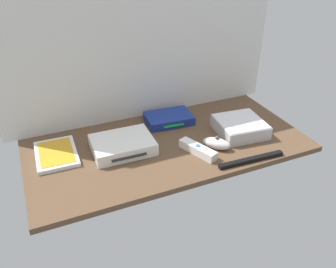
# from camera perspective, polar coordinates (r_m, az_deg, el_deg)

# --- Properties ---
(ground_plane) EXTENTS (1.00, 0.48, 0.02)m
(ground_plane) POSITION_cam_1_polar(r_m,az_deg,el_deg) (1.28, 0.00, -1.92)
(ground_plane) COLOR brown
(ground_plane) RESTS_ON ground
(back_wall) EXTENTS (1.10, 0.01, 0.64)m
(back_wall) POSITION_cam_1_polar(r_m,az_deg,el_deg) (1.35, -4.32, 15.32)
(back_wall) COLOR silver
(back_wall) RESTS_ON ground
(game_console) EXTENTS (0.21, 0.17, 0.04)m
(game_console) POSITION_cam_1_polar(r_m,az_deg,el_deg) (1.23, -7.40, -1.76)
(game_console) COLOR white
(game_console) RESTS_ON ground_plane
(mini_computer) EXTENTS (0.19, 0.19, 0.05)m
(mini_computer) POSITION_cam_1_polar(r_m,az_deg,el_deg) (1.35, 11.66, 1.19)
(mini_computer) COLOR silver
(mini_computer) RESTS_ON ground_plane
(game_case) EXTENTS (0.14, 0.19, 0.02)m
(game_case) POSITION_cam_1_polar(r_m,az_deg,el_deg) (1.26, -17.74, -3.09)
(game_case) COLOR white
(game_case) RESTS_ON ground_plane
(network_router) EXTENTS (0.19, 0.13, 0.03)m
(network_router) POSITION_cam_1_polar(r_m,az_deg,el_deg) (1.40, 0.12, 2.55)
(network_router) COLOR navy
(network_router) RESTS_ON ground_plane
(remote_wand) EXTENTS (0.09, 0.15, 0.03)m
(remote_wand) POSITION_cam_1_polar(r_m,az_deg,el_deg) (1.21, 4.87, -2.55)
(remote_wand) COLOR white
(remote_wand) RESTS_ON ground_plane
(remote_nunchuk) EXTENTS (0.10, 0.10, 0.05)m
(remote_nunchuk) POSITION_cam_1_polar(r_m,az_deg,el_deg) (1.24, 7.90, -1.52)
(remote_nunchuk) COLOR white
(remote_nunchuk) RESTS_ON ground_plane
(sensor_bar) EXTENTS (0.24, 0.03, 0.01)m
(sensor_bar) POSITION_cam_1_polar(r_m,az_deg,el_deg) (1.21, 13.42, -4.09)
(sensor_bar) COLOR black
(sensor_bar) RESTS_ON ground_plane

